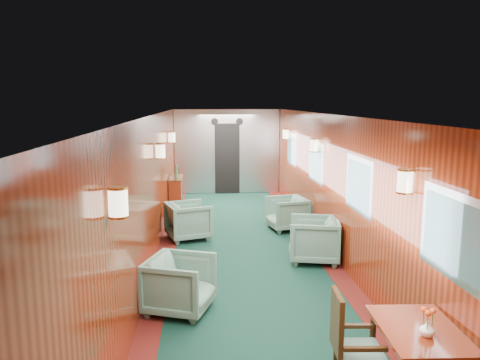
{
  "coord_description": "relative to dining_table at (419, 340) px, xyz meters",
  "views": [
    {
      "loc": [
        -0.7,
        -7.34,
        2.63
      ],
      "look_at": [
        0.0,
        1.33,
        1.15
      ],
      "focal_mm": 35.0,
      "sensor_mm": 36.0,
      "label": 1
    }
  ],
  "objects": [
    {
      "name": "windows_right",
      "position": [
        0.36,
        4.0,
        0.86
      ],
      "size": [
        0.02,
        8.6,
        0.8
      ],
      "color": "#ADAFB3",
      "rests_on": "ground"
    },
    {
      "name": "armchair_left_near",
      "position": [
        -2.14,
        2.01,
        -0.24
      ],
      "size": [
        0.98,
        0.97,
        0.71
      ],
      "primitive_type": "imported",
      "rotation": [
        0.0,
        0.0,
        1.24
      ],
      "color": "#204C41",
      "rests_on": "ground"
    },
    {
      "name": "armchair_right_far",
      "position": [
        -0.12,
        5.67,
        -0.25
      ],
      "size": [
        0.87,
        0.86,
        0.68
      ],
      "primitive_type": "imported",
      "rotation": [
        0.0,
        0.0,
        -1.38
      ],
      "color": "#204C41",
      "rests_on": "ground"
    },
    {
      "name": "room",
      "position": [
        -1.13,
        3.75,
        1.04
      ],
      "size": [
        12.0,
        12.1,
        2.4
      ],
      "color": "#0D2F24",
      "rests_on": "ground"
    },
    {
      "name": "armchair_right_near",
      "position": [
        -0.02,
        3.72,
        -0.23
      ],
      "size": [
        0.95,
        0.94,
        0.74
      ],
      "primitive_type": "imported",
      "rotation": [
        0.0,
        0.0,
        -1.78
      ],
      "color": "#204C41",
      "rests_on": "ground"
    },
    {
      "name": "armchair_left_far",
      "position": [
        -2.11,
        5.17,
        -0.24
      ],
      "size": [
        0.98,
        0.97,
        0.71
      ],
      "primitive_type": "imported",
      "rotation": [
        0.0,
        0.0,
        1.89
      ],
      "color": "#204C41",
      "rests_on": "ground"
    },
    {
      "name": "credenza",
      "position": [
        -2.47,
        7.42,
        -0.16
      ],
      "size": [
        0.3,
        0.94,
        1.12
      ],
      "color": "maroon",
      "rests_on": "ground"
    },
    {
      "name": "bulkhead",
      "position": [
        -1.13,
        9.66,
        0.59
      ],
      "size": [
        2.98,
        0.17,
        2.39
      ],
      "color": "silver",
      "rests_on": "ground"
    },
    {
      "name": "wall_sconces",
      "position": [
        -1.13,
        4.31,
        1.2
      ],
      "size": [
        2.97,
        7.97,
        0.25
      ],
      "color": "#FFF2C6",
      "rests_on": "ground"
    },
    {
      "name": "flower_vase",
      "position": [
        -0.01,
        -0.14,
        0.18
      ],
      "size": [
        0.16,
        0.16,
        0.13
      ],
      "primitive_type": "imported",
      "rotation": [
        0.0,
        0.0,
        -0.36
      ],
      "color": "white",
      "rests_on": "dining_table"
    },
    {
      "name": "dining_table",
      "position": [
        0.0,
        0.0,
        0.0
      ],
      "size": [
        0.71,
        0.98,
        0.71
      ],
      "rotation": [
        0.0,
        0.0,
        -0.05
      ],
      "color": "maroon",
      "rests_on": "ground"
    },
    {
      "name": "side_chair",
      "position": [
        -0.55,
        0.18,
        -0.07
      ],
      "size": [
        0.46,
        0.48,
        0.96
      ],
      "rotation": [
        0.0,
        0.0,
        -0.07
      ],
      "color": "#204C41",
      "rests_on": "ground"
    }
  ]
}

